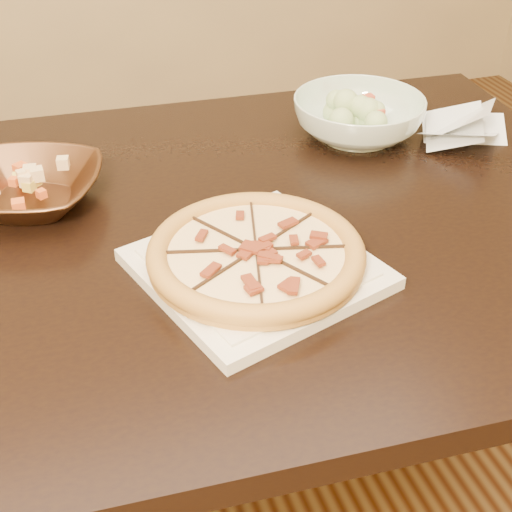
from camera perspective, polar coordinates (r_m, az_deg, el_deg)
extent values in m
cube|color=brown|center=(1.64, -0.87, -19.16)|extent=(4.00, 4.00, 0.02)
cube|color=black|center=(1.08, -6.54, 1.37)|extent=(1.50, 1.02, 0.04)
cylinder|color=black|center=(1.79, 11.72, 1.40)|extent=(0.07, 0.07, 0.71)
cube|color=silver|center=(0.96, 0.00, -1.03)|extent=(0.35, 0.35, 0.02)
cube|color=silver|center=(0.95, 0.00, -0.49)|extent=(0.30, 0.30, 0.00)
cylinder|color=#AF7D3E|center=(0.95, 0.00, -0.10)|extent=(0.29, 0.29, 0.01)
torus|color=#AF7D3E|center=(0.94, 0.00, 0.30)|extent=(0.29, 0.29, 0.03)
cylinder|color=#F6EEA9|center=(0.94, 0.00, 0.25)|extent=(0.24, 0.24, 0.01)
cube|color=black|center=(0.94, 0.00, 0.50)|extent=(0.08, 0.28, 0.01)
cube|color=black|center=(0.94, 0.00, 0.50)|extent=(0.15, 0.25, 0.01)
cube|color=black|center=(0.94, 0.00, 0.50)|extent=(0.28, 0.08, 0.01)
cube|color=black|center=(0.94, 0.00, 0.50)|extent=(0.25, 0.15, 0.01)
cube|color=maroon|center=(0.94, 1.27, 0.69)|extent=(0.03, 0.02, 0.00)
cube|color=maroon|center=(0.95, 2.75, 1.13)|extent=(0.02, 0.01, 0.00)
cube|color=maroon|center=(0.97, 3.77, 1.94)|extent=(0.03, 0.02, 0.00)
cube|color=maroon|center=(0.96, 1.22, 1.34)|extent=(0.03, 0.02, 0.00)
cube|color=maroon|center=(0.98, 1.69, 2.23)|extent=(0.03, 0.03, 0.00)
cube|color=maroon|center=(1.01, 1.40, 3.19)|extent=(0.03, 0.03, 0.00)
cube|color=maroon|center=(0.97, 0.13, 1.88)|extent=(0.02, 0.03, 0.00)
cube|color=maroon|center=(0.99, -0.67, 2.70)|extent=(0.02, 0.03, 0.00)
cube|color=maroon|center=(1.01, -2.13, 3.30)|extent=(0.02, 0.03, 0.00)
cube|color=maroon|center=(0.97, -1.64, 1.83)|extent=(0.02, 0.03, 0.00)
cube|color=maroon|center=(0.98, -3.32, 2.11)|extent=(0.02, 0.03, 0.00)
cube|color=maroon|center=(0.95, -1.43, 1.01)|extent=(0.03, 0.03, 0.00)
cube|color=maroon|center=(0.95, -3.15, 0.97)|extent=(0.03, 0.02, 0.00)
cube|color=maroon|center=(0.94, -4.87, 0.48)|extent=(0.03, 0.02, 0.00)
cube|color=maroon|center=(0.93, -1.99, 0.30)|extent=(0.02, 0.01, 0.00)
cube|color=maroon|center=(0.91, -3.27, -0.47)|extent=(0.03, 0.02, 0.00)
cube|color=maroon|center=(0.89, -4.00, -1.61)|extent=(0.03, 0.02, 0.00)
cube|color=maroon|center=(0.91, -1.36, -0.63)|extent=(0.03, 0.03, 0.00)
cube|color=maroon|center=(0.89, -1.32, -1.76)|extent=(0.03, 0.03, 0.00)
cube|color=maroon|center=(0.92, -0.08, -0.16)|extent=(0.02, 0.03, 0.00)
cube|color=maroon|center=(0.90, 0.58, -1.12)|extent=(0.02, 0.03, 0.00)
cube|color=maroon|center=(0.88, 2.06, -1.92)|extent=(0.02, 0.03, 0.00)
cube|color=maroon|center=(0.92, 1.19, -0.21)|extent=(0.02, 0.03, 0.00)
cube|color=maroon|center=(0.91, 2.88, -0.62)|extent=(0.02, 0.03, 0.00)
cube|color=maroon|center=(0.91, 4.87, -0.58)|extent=(0.03, 0.03, 0.00)
cube|color=maroon|center=(0.93, 2.36, 0.41)|extent=(0.03, 0.02, 0.00)
imported|color=brown|center=(1.16, -17.80, 5.14)|extent=(0.29, 0.29, 0.06)
cube|color=#E4BE7F|center=(1.14, -18.16, 6.95)|extent=(0.03, 0.03, 0.03)
cube|color=#CF561F|center=(1.14, -17.49, 7.20)|extent=(0.03, 0.03, 0.03)
cube|color=#E3C947|center=(1.16, -17.18, 7.60)|extent=(0.03, 0.03, 0.03)
cube|color=#E4BE7F|center=(1.18, -17.45, 8.00)|extent=(0.03, 0.03, 0.03)
cube|color=#CF561F|center=(1.15, -18.19, 7.13)|extent=(0.03, 0.03, 0.03)
cube|color=#E3C947|center=(1.16, -18.67, 7.33)|extent=(0.03, 0.03, 0.03)
cube|color=#E4BE7F|center=(1.17, -19.57, 7.28)|extent=(0.03, 0.03, 0.03)
cube|color=#CF561F|center=(1.14, -18.24, 6.95)|extent=(0.03, 0.03, 0.03)
cube|color=#E3C947|center=(1.14, -18.99, 6.79)|extent=(0.03, 0.03, 0.03)
cube|color=#E4BE7F|center=(1.13, -19.60, 6.40)|extent=(0.03, 0.03, 0.03)
cube|color=#CF561F|center=(1.11, -19.75, 5.88)|extent=(0.03, 0.03, 0.03)
cube|color=#E3C947|center=(1.13, -18.33, 6.71)|extent=(0.03, 0.03, 0.03)
cube|color=#E4BE7F|center=(1.12, -18.09, 6.38)|extent=(0.03, 0.03, 0.03)
cube|color=#CF561F|center=(1.11, -17.27, 6.25)|extent=(0.03, 0.03, 0.03)
cube|color=#E3C947|center=(1.14, -18.05, 6.92)|extent=(0.03, 0.03, 0.03)
cube|color=#E4BE7F|center=(1.13, -17.30, 6.95)|extent=(0.03, 0.03, 0.03)
imported|color=silver|center=(1.33, 8.18, 10.90)|extent=(0.26, 0.26, 0.07)
sphere|color=#A0BC87|center=(1.31, 8.39, 13.10)|extent=(0.04, 0.04, 0.04)
sphere|color=#A0BC87|center=(1.33, 8.95, 13.35)|extent=(0.04, 0.04, 0.04)
sphere|color=#A0BC87|center=(1.35, 8.54, 13.79)|extent=(0.04, 0.04, 0.04)
sphere|color=#A0BC87|center=(1.32, 8.15, 13.30)|extent=(0.04, 0.04, 0.04)
sphere|color=#A0BC87|center=(1.33, 7.11, 13.51)|extent=(0.04, 0.04, 0.04)
sphere|color=#A0BC87|center=(1.31, 8.26, 13.11)|extent=(0.04, 0.04, 0.04)
sphere|color=#A0BC87|center=(1.30, 7.36, 13.00)|extent=(0.04, 0.04, 0.04)
sphere|color=#A0BC87|center=(1.27, 7.14, 12.54)|extent=(0.04, 0.04, 0.04)
sphere|color=#A0BC87|center=(1.29, 8.33, 12.86)|extent=(0.04, 0.04, 0.04)
sphere|color=#A0BC87|center=(1.28, 9.13, 12.48)|extent=(0.04, 0.04, 0.04)
sphere|color=#A0BC87|center=(1.31, 8.59, 13.04)|extent=(0.04, 0.04, 0.04)
sphere|color=#A0BC87|center=(1.31, 9.63, 12.97)|extent=(0.04, 0.04, 0.04)
cube|color=#C5482E|center=(1.34, 9.01, 13.22)|extent=(0.02, 0.02, 0.01)
cube|color=#C5482E|center=(1.33, 6.88, 13.09)|extent=(0.02, 0.02, 0.01)
cube|color=#C5482E|center=(1.28, 7.66, 12.23)|extent=(0.02, 0.02, 0.01)
cube|color=#C5482E|center=(1.30, 9.85, 12.37)|extent=(0.02, 0.02, 0.01)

